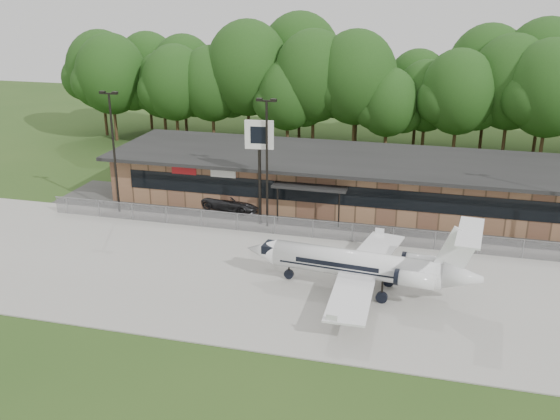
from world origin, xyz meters
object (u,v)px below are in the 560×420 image
(suv, at_px, (232,201))
(terminal, at_px, (345,179))
(business_jet, at_px, (365,266))
(pole_sign, at_px, (259,146))

(suv, bearing_deg, terminal, -54.91)
(business_jet, distance_m, suv, 17.99)
(terminal, height_order, business_jet, business_jet)
(business_jet, height_order, pole_sign, pole_sign)
(business_jet, xyz_separation_m, pole_sign, (-9.57, 9.55, 4.69))
(terminal, bearing_deg, suv, -155.00)
(terminal, height_order, pole_sign, pole_sign)
(terminal, bearing_deg, business_jet, -76.88)
(terminal, bearing_deg, pole_sign, -128.47)
(suv, bearing_deg, business_jet, -123.98)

